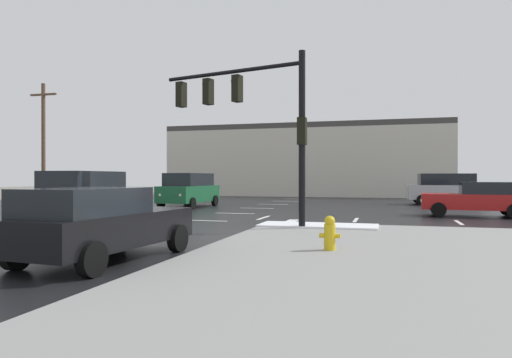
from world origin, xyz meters
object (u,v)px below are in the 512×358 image
traffic_signal_mast (253,109)px  suv_grey (84,196)px  fire_hydrant (330,233)px  suv_green (189,189)px  utility_pole_far (43,140)px  sedan_black (100,223)px  sedan_white (82,194)px  sedan_red (478,198)px  suv_silver (446,188)px

traffic_signal_mast → suv_grey: bearing=12.1°
fire_hydrant → suv_green: 18.13m
suv_grey → utility_pole_far: size_ratio=0.56×
sedan_black → sedan_white: 17.43m
suv_grey → traffic_signal_mast: bearing=-93.0°
sedan_red → sedan_white: 20.43m
suv_silver → sedan_black: bearing=-115.2°
sedan_black → utility_pole_far: utility_pole_far is taller
sedan_white → suv_silver: bearing=27.8°
fire_hydrant → sedan_white: (-15.19, 11.71, 0.32)m
suv_silver → utility_pole_far: (-27.88, -4.22, 3.44)m
sedan_red → suv_silver: bearing=-85.3°
utility_pole_far → suv_silver: bearing=8.6°
sedan_red → utility_pole_far: bearing=-7.9°
fire_hydrant → utility_pole_far: bearing=142.2°
fire_hydrant → suv_grey: (-10.29, 5.09, 0.55)m
suv_green → suv_silver: 16.66m
suv_silver → suv_grey: bearing=-135.6°
sedan_red → fire_hydrant: bearing=70.1°
fire_hydrant → sedan_white: bearing=142.4°
sedan_white → sedan_black: bearing=-51.9°
fire_hydrant → utility_pole_far: (-22.95, 17.80, 4.00)m
traffic_signal_mast → suv_grey: 7.69m
suv_silver → sedan_white: 22.61m
traffic_signal_mast → suv_grey: (-7.02, 0.18, -3.12)m
traffic_signal_mast → fire_hydrant: traffic_signal_mast is taller
traffic_signal_mast → suv_green: (-6.91, 10.08, -3.12)m
sedan_black → suv_grey: (-5.68, 7.24, 0.24)m
suv_silver → utility_pole_far: 28.41m
suv_green → utility_pole_far: bearing=-100.4°
suv_green → sedan_white: 6.00m
sedan_red → utility_pole_far: size_ratio=0.53×
traffic_signal_mast → suv_green: bearing=-42.1°
sedan_red → traffic_signal_mast: bearing=44.4°
traffic_signal_mast → suv_silver: size_ratio=1.19×
utility_pole_far → traffic_signal_mast: bearing=-33.2°
suv_green → sedan_white: (-5.01, -3.29, -0.24)m
suv_grey → sedan_white: (-4.90, 6.62, -0.24)m
traffic_signal_mast → utility_pole_far: (-19.68, 12.89, 0.33)m
sedan_black → sedan_white: (-10.58, 13.85, 0.00)m
utility_pole_far → suv_grey: bearing=-45.1°
suv_grey → sedan_white: size_ratio=1.07×
suv_grey → utility_pole_far: 18.27m
suv_green → suv_grey: size_ratio=1.00×
traffic_signal_mast → suv_green: traffic_signal_mast is taller
traffic_signal_mast → suv_grey: traffic_signal_mast is taller
suv_green → sedan_white: size_ratio=1.07×
suv_green → utility_pole_far: size_ratio=0.57×
suv_green → suv_silver: same height
sedan_black → suv_silver: bearing=-17.0°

